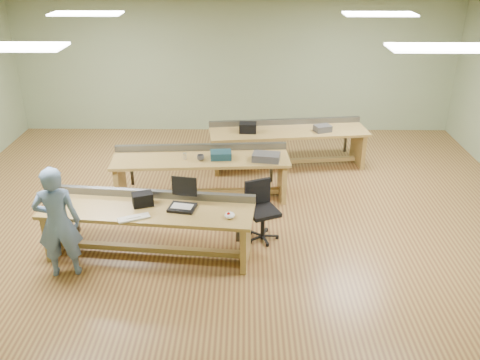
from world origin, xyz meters
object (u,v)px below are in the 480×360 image
at_px(workbench_back, 288,139).
at_px(task_chair, 261,218).
at_px(person, 58,222).
at_px(laptop_base, 182,208).
at_px(camera_bag, 143,199).
at_px(parts_bin_grey, 266,157).
at_px(parts_bin_teal, 221,155).
at_px(mug, 201,158).
at_px(workbench_front, 149,220).
at_px(drinks_can, 185,156).
at_px(workbench_mid, 201,167).

relative_size(workbench_back, task_chair, 3.48).
relative_size(person, laptop_base, 4.41).
xyz_separation_m(camera_bag, task_chair, (1.67, 0.39, -0.51)).
relative_size(camera_bag, parts_bin_grey, 0.61).
distance_m(parts_bin_teal, mug, 0.35).
relative_size(workbench_front, drinks_can, 27.39).
xyz_separation_m(camera_bag, parts_bin_teal, (1.01, 1.71, -0.03)).
bearing_deg(parts_bin_teal, person, -131.77).
bearing_deg(parts_bin_grey, person, -141.99).
xyz_separation_m(person, parts_bin_grey, (2.78, 2.17, 0.02)).
distance_m(workbench_back, parts_bin_teal, 1.93).
bearing_deg(mug, workbench_front, -109.51).
bearing_deg(parts_bin_grey, workbench_mid, 172.96).
height_order(workbench_front, parts_bin_grey, parts_bin_grey).
bearing_deg(laptop_base, workbench_mid, 97.47).
bearing_deg(drinks_can, workbench_front, -100.64).
relative_size(workbench_front, person, 1.91).
bearing_deg(camera_bag, parts_bin_grey, 22.69).
bearing_deg(workbench_back, parts_bin_grey, -114.35).
height_order(workbench_mid, parts_bin_teal, parts_bin_teal).
bearing_deg(drinks_can, workbench_back, 38.83).
distance_m(person, drinks_can, 2.62).
distance_m(laptop_base, task_chair, 1.29).
height_order(parts_bin_teal, drinks_can, parts_bin_teal).
height_order(workbench_back, task_chair, task_chair).
bearing_deg(camera_bag, workbench_mid, 49.59).
relative_size(workbench_mid, person, 1.94).
bearing_deg(mug, workbench_mid, 93.35).
xyz_separation_m(workbench_front, workbench_back, (2.18, 3.22, 0.00)).
xyz_separation_m(person, parts_bin_teal, (2.02, 2.26, 0.02)).
relative_size(camera_bag, task_chair, 0.31).
distance_m(parts_bin_grey, mug, 1.10).
distance_m(workbench_back, camera_bag, 3.89).
xyz_separation_m(mug, drinks_can, (-0.27, 0.05, 0.01)).
bearing_deg(parts_bin_teal, workbench_mid, 171.13).
height_order(task_chair, parts_bin_grey, task_chair).
relative_size(person, task_chair, 1.74).
xyz_separation_m(task_chair, mug, (-1.00, 1.23, 0.47)).
bearing_deg(drinks_can, parts_bin_teal, 4.15).
height_order(laptop_base, drinks_can, drinks_can).
distance_m(task_chair, parts_bin_grey, 1.33).
bearing_deg(mug, camera_bag, -112.57).
height_order(workbench_mid, mug, workbench_mid).
bearing_deg(workbench_back, parts_bin_teal, -137.55).
bearing_deg(workbench_mid, camera_bag, -114.08).
bearing_deg(task_chair, workbench_back, 54.53).
bearing_deg(workbench_front, task_chair, 21.70).
bearing_deg(workbench_mid, parts_bin_grey, -10.46).
height_order(workbench_back, drinks_can, same).
height_order(workbench_mid, workbench_back, same).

